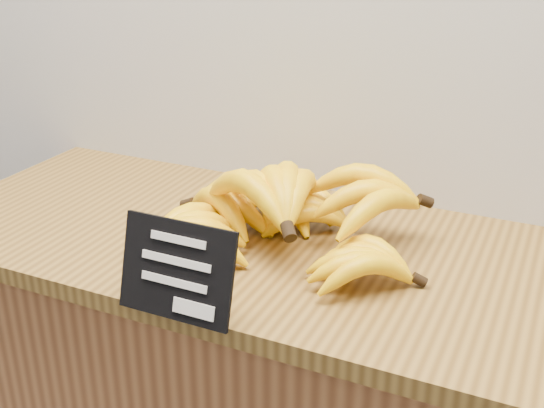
{
  "coord_description": "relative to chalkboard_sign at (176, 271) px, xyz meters",
  "views": [
    {
      "loc": [
        0.54,
        1.8,
        1.45
      ],
      "look_at": [
        0.13,
        2.7,
        1.02
      ],
      "focal_mm": 45.0,
      "sensor_mm": 36.0,
      "label": 1
    }
  ],
  "objects": [
    {
      "name": "counter_top",
      "position": [
        0.04,
        0.26,
        -0.08
      ],
      "size": [
        1.3,
        0.54,
        0.03
      ],
      "primitive_type": "cube",
      "color": "olive",
      "rests_on": "counter"
    },
    {
      "name": "chalkboard_sign",
      "position": [
        0.0,
        0.0,
        0.0
      ],
      "size": [
        0.17,
        0.05,
        0.13
      ],
      "primitive_type": "cube",
      "rotation": [
        -0.28,
        0.0,
        0.0
      ],
      "color": "black",
      "rests_on": "counter_top"
    },
    {
      "name": "banana_pile",
      "position": [
        0.03,
        0.27,
        -0.01
      ],
      "size": [
        0.49,
        0.38,
        0.13
      ],
      "color": "yellow",
      "rests_on": "counter_top"
    }
  ]
}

